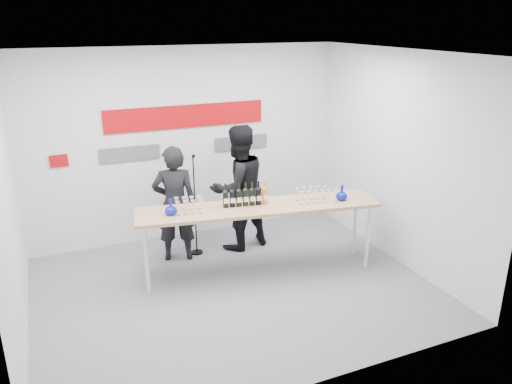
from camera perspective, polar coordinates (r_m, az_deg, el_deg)
ground at (r=6.71m, az=-2.48°, el=-10.96°), size 5.00×5.00×0.00m
back_wall at (r=7.93m, az=-7.85°, el=5.41°), size 5.00×0.04×3.00m
signage at (r=7.82m, az=-8.29°, el=7.50°), size 3.38×0.02×0.79m
tasting_table at (r=6.74m, az=0.34°, el=-2.19°), size 3.34×1.20×0.98m
wine_bottles at (r=6.68m, az=-1.22°, el=-0.22°), size 0.62×0.18×0.33m
decanter_left at (r=6.48m, az=-9.73°, el=-1.67°), size 0.16×0.16×0.21m
decanter_right at (r=7.01m, az=9.79°, el=-0.05°), size 0.16×0.16×0.21m
glasses_left at (r=6.54m, az=-7.69°, el=-1.52°), size 0.39×0.27×0.18m
glasses_right at (r=6.90m, az=6.75°, el=-0.34°), size 0.56×0.31×0.18m
presenter_left at (r=7.23m, az=-9.26°, el=-1.36°), size 0.71×0.56×1.72m
presenter_right at (r=7.50m, az=-2.04°, el=0.47°), size 1.06×0.91×1.92m
mic_stand at (r=7.49m, az=-6.89°, el=-3.67°), size 0.18×0.18×1.55m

